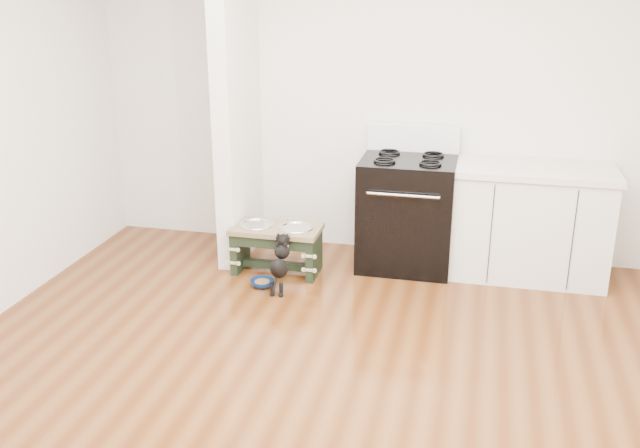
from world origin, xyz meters
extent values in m
plane|color=#4F260E|center=(0.00, 0.00, 0.00)|extent=(5.00, 5.00, 0.00)
plane|color=silver|center=(0.00, 2.50, 1.35)|extent=(5.00, 0.00, 5.00)
cube|color=silver|center=(-1.18, 2.10, 1.35)|extent=(0.15, 0.80, 2.70)
cube|color=black|center=(0.25, 2.15, 0.46)|extent=(0.76, 0.65, 0.92)
cube|color=black|center=(0.25, 1.84, 0.40)|extent=(0.58, 0.02, 0.50)
cylinder|color=silver|center=(0.25, 1.80, 0.72)|extent=(0.56, 0.02, 0.02)
cube|color=white|center=(0.25, 2.43, 1.03)|extent=(0.76, 0.08, 0.22)
torus|color=black|center=(0.07, 2.01, 0.93)|extent=(0.18, 0.18, 0.02)
torus|color=black|center=(0.43, 2.01, 0.93)|extent=(0.18, 0.18, 0.02)
torus|color=black|center=(0.07, 2.29, 0.93)|extent=(0.18, 0.18, 0.02)
torus|color=black|center=(0.43, 2.29, 0.93)|extent=(0.18, 0.18, 0.02)
cube|color=silver|center=(1.23, 2.18, 0.43)|extent=(1.20, 0.60, 0.86)
cube|color=beige|center=(1.23, 2.18, 0.89)|extent=(1.24, 0.64, 0.05)
cube|color=black|center=(1.23, 1.92, 0.05)|extent=(1.20, 0.06, 0.10)
cube|color=black|center=(-1.08, 1.76, 0.18)|extent=(0.06, 0.35, 0.36)
cube|color=black|center=(-0.44, 1.76, 0.18)|extent=(0.06, 0.35, 0.36)
cube|color=black|center=(-0.76, 1.61, 0.31)|extent=(0.57, 0.03, 0.09)
cube|color=black|center=(-0.76, 1.76, 0.06)|extent=(0.57, 0.06, 0.06)
cube|color=brown|center=(-0.76, 1.76, 0.38)|extent=(0.72, 0.39, 0.04)
cylinder|color=silver|center=(-0.93, 1.76, 0.38)|extent=(0.25, 0.25, 0.04)
cylinder|color=silver|center=(-0.59, 1.76, 0.38)|extent=(0.25, 0.25, 0.04)
torus|color=silver|center=(-0.93, 1.76, 0.40)|extent=(0.28, 0.28, 0.02)
torus|color=silver|center=(-0.59, 1.76, 0.40)|extent=(0.28, 0.28, 0.02)
cylinder|color=black|center=(-0.67, 1.32, 0.05)|extent=(0.03, 0.03, 0.11)
cylinder|color=black|center=(-0.60, 1.32, 0.05)|extent=(0.03, 0.03, 0.11)
sphere|color=black|center=(-0.67, 1.31, 0.01)|extent=(0.04, 0.04, 0.04)
sphere|color=black|center=(-0.60, 1.31, 0.01)|extent=(0.04, 0.04, 0.04)
ellipsoid|color=black|center=(-0.63, 1.39, 0.20)|extent=(0.13, 0.29, 0.26)
sphere|color=black|center=(-0.63, 1.48, 0.30)|extent=(0.12, 0.12, 0.12)
sphere|color=black|center=(-0.63, 1.52, 0.38)|extent=(0.10, 0.10, 0.10)
sphere|color=black|center=(-0.66, 1.59, 0.38)|extent=(0.04, 0.04, 0.04)
sphere|color=black|center=(-0.60, 1.59, 0.38)|extent=(0.04, 0.04, 0.04)
cylinder|color=black|center=(-0.63, 1.28, 0.11)|extent=(0.02, 0.08, 0.09)
torus|color=#C1396A|center=(-0.63, 1.50, 0.34)|extent=(0.10, 0.06, 0.09)
imported|color=navy|center=(-0.79, 1.45, 0.03)|extent=(0.23, 0.23, 0.06)
cylinder|color=brown|center=(-0.79, 1.45, 0.03)|extent=(0.12, 0.12, 0.02)
camera|label=1|loc=(0.81, -3.42, 2.36)|focal=40.00mm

